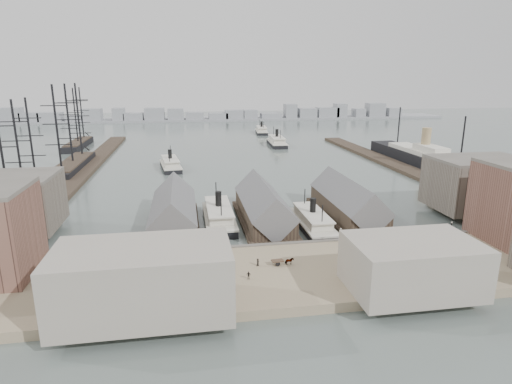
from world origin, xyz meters
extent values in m
plane|color=#4E5A56|center=(0.00, 0.00, 0.00)|extent=(900.00, 900.00, 0.00)
cube|color=#8A785C|center=(0.00, -20.00, 1.00)|extent=(180.00, 30.00, 2.00)
cube|color=#59544C|center=(0.00, -5.20, 1.15)|extent=(180.00, 1.20, 2.30)
cube|color=#2D231C|center=(-68.00, 100.00, 0.80)|extent=(10.00, 220.00, 1.60)
cube|color=#2D231C|center=(78.00, 90.00, 0.80)|extent=(10.00, 180.00, 1.60)
cube|color=#2D231C|center=(-26.00, 16.00, 0.60)|extent=(14.00, 42.00, 1.20)
cube|color=#2D231C|center=(-26.00, 17.00, 3.70)|extent=(12.00, 36.00, 5.00)
cube|color=#59595B|center=(-26.00, 17.00, 6.30)|extent=(12.60, 37.00, 12.60)
cube|color=#2D231C|center=(0.00, 16.00, 0.60)|extent=(14.00, 42.00, 1.20)
cube|color=#2D231C|center=(0.00, 17.00, 3.70)|extent=(12.00, 36.00, 5.00)
cube|color=#59595B|center=(0.00, 17.00, 6.30)|extent=(12.60, 37.00, 12.60)
cube|color=#2D231C|center=(26.00, 16.00, 0.60)|extent=(14.00, 42.00, 1.20)
cube|color=#2D231C|center=(26.00, 17.00, 3.70)|extent=(12.00, 36.00, 5.00)
cube|color=#59595B|center=(26.00, 17.00, 6.30)|extent=(12.60, 37.00, 12.60)
cube|color=#60564C|center=(-70.00, 18.00, 9.00)|extent=(26.00, 20.00, 14.00)
cube|color=#60564C|center=(68.00, 15.00, 9.50)|extent=(28.00, 20.00, 15.00)
cube|color=gray|center=(20.00, -32.00, 7.00)|extent=(24.00, 16.00, 10.00)
cube|color=gray|center=(-30.00, -32.00, 8.00)|extent=(30.00, 16.00, 12.00)
cylinder|color=black|center=(-45.00, -7.00, 3.80)|extent=(0.16, 0.16, 3.60)
sphere|color=beige|center=(-45.00, -7.00, 5.70)|extent=(0.44, 0.44, 0.44)
cylinder|color=black|center=(-15.00, -7.00, 3.80)|extent=(0.16, 0.16, 3.60)
sphere|color=beige|center=(-15.00, -7.00, 5.70)|extent=(0.44, 0.44, 0.44)
cylinder|color=black|center=(15.00, -7.00, 3.80)|extent=(0.16, 0.16, 3.60)
sphere|color=beige|center=(15.00, -7.00, 5.70)|extent=(0.44, 0.44, 0.44)
cylinder|color=black|center=(45.00, -7.00, 3.80)|extent=(0.16, 0.16, 3.60)
sphere|color=beige|center=(45.00, -7.00, 5.70)|extent=(0.44, 0.44, 0.44)
cube|color=gray|center=(0.00, 340.00, 1.00)|extent=(500.00, 40.00, 2.00)
cube|color=gray|center=(-179.40, 330.00, 7.52)|extent=(18.77, 14.00, 15.03)
cube|color=gray|center=(-162.59, 330.00, 5.11)|extent=(17.36, 14.00, 10.23)
cube|color=gray|center=(-145.16, 330.00, 5.14)|extent=(20.65, 14.00, 10.28)
cube|color=gray|center=(-123.57, 330.00, 3.62)|extent=(14.71, 14.00, 7.23)
cube|color=gray|center=(-107.98, 330.00, 6.62)|extent=(17.63, 14.00, 13.23)
cube|color=gray|center=(-83.49, 330.00, 6.79)|extent=(10.74, 14.00, 13.58)
cube|color=gray|center=(-69.86, 330.00, 4.32)|extent=(18.06, 14.00, 8.64)
cube|color=gray|center=(-49.92, 330.00, 6.64)|extent=(18.55, 14.00, 13.29)
cube|color=gray|center=(-29.70, 330.00, 6.24)|extent=(15.33, 14.00, 12.47)
cube|color=gray|center=(-11.29, 330.00, 4.36)|extent=(17.56, 14.00, 8.72)
cube|color=gray|center=(11.96, 330.00, 3.82)|extent=(18.76, 14.00, 7.63)
cube|color=gray|center=(27.85, 330.00, 5.17)|extent=(17.61, 14.00, 10.35)
cube|color=gray|center=(44.04, 330.00, 5.15)|extent=(13.38, 14.00, 10.30)
cube|color=gray|center=(65.61, 330.00, 3.38)|extent=(20.73, 14.00, 6.75)
cube|color=gray|center=(85.69, 330.00, 7.79)|extent=(11.51, 14.00, 15.57)
cube|color=gray|center=(103.47, 330.00, 5.63)|extent=(18.17, 14.00, 11.26)
cube|color=gray|center=(125.20, 330.00, 5.92)|extent=(21.81, 14.00, 11.83)
cube|color=gray|center=(139.05, 330.00, 7.75)|extent=(11.12, 14.00, 15.50)
cube|color=gray|center=(159.69, 330.00, 5.14)|extent=(10.90, 14.00, 10.29)
cube|color=gray|center=(177.90, 330.00, 7.86)|extent=(17.95, 14.00, 15.72)
cube|color=gray|center=(197.92, 330.00, 5.26)|extent=(14.21, 14.00, 10.51)
cube|color=black|center=(-13.00, 19.03, 0.92)|extent=(8.16, 28.56, 1.84)
cube|color=beige|center=(-13.00, 19.03, 2.24)|extent=(8.57, 28.56, 0.51)
cube|color=beige|center=(-13.00, 19.03, 3.67)|extent=(6.63, 20.40, 2.24)
cube|color=beige|center=(-13.00, 19.03, 5.10)|extent=(7.14, 22.44, 0.41)
cylinder|color=black|center=(-13.00, 19.03, 7.34)|extent=(1.84, 1.84, 4.59)
cylinder|color=black|center=(-13.00, 28.21, 7.14)|extent=(0.31, 0.31, 6.12)
cylinder|color=black|center=(-13.00, 9.85, 7.14)|extent=(0.31, 0.31, 6.12)
cube|color=black|center=(13.00, 10.02, 0.85)|extent=(7.52, 26.33, 1.69)
cube|color=beige|center=(13.00, 10.02, 2.07)|extent=(7.90, 26.33, 0.47)
cube|color=beige|center=(13.00, 10.02, 3.38)|extent=(6.11, 18.80, 2.07)
cube|color=beige|center=(13.00, 10.02, 4.70)|extent=(6.58, 20.68, 0.38)
cylinder|color=black|center=(13.00, 10.02, 6.77)|extent=(1.69, 1.69, 4.23)
cylinder|color=black|center=(13.00, 18.48, 6.58)|extent=(0.28, 0.28, 5.64)
cylinder|color=black|center=(13.00, 1.55, 6.58)|extent=(0.28, 0.28, 5.64)
cube|color=black|center=(-29.15, 100.64, 0.88)|extent=(11.15, 28.01, 1.75)
cube|color=beige|center=(-29.15, 100.64, 2.14)|extent=(11.54, 28.06, 0.49)
cube|color=beige|center=(-29.15, 100.64, 3.50)|extent=(8.72, 20.11, 2.14)
cube|color=beige|center=(-29.15, 100.64, 4.87)|extent=(9.45, 22.10, 0.39)
cylinder|color=black|center=(-29.15, 100.64, 7.01)|extent=(1.75, 1.75, 4.38)
cylinder|color=black|center=(-29.15, 109.40, 6.81)|extent=(0.29, 0.29, 5.84)
cylinder|color=black|center=(-29.15, 91.88, 6.81)|extent=(0.29, 0.29, 5.84)
cube|color=black|center=(35.47, 162.20, 0.99)|extent=(10.30, 31.14, 1.98)
cube|color=beige|center=(35.47, 162.20, 2.42)|extent=(10.74, 31.16, 0.55)
cube|color=beige|center=(35.47, 162.20, 3.95)|extent=(8.22, 22.28, 2.42)
cube|color=beige|center=(35.47, 162.20, 5.49)|extent=(8.88, 24.50, 0.44)
cylinder|color=black|center=(35.47, 162.20, 7.90)|extent=(1.98, 1.98, 4.94)
cylinder|color=black|center=(35.47, 172.08, 7.68)|extent=(0.33, 0.33, 6.59)
cylinder|color=black|center=(35.47, 152.32, 7.68)|extent=(0.33, 0.33, 6.59)
cube|color=black|center=(36.73, 223.54, 0.88)|extent=(10.61, 28.04, 1.76)
cube|color=beige|center=(36.73, 223.54, 2.15)|extent=(11.00, 28.08, 0.49)
cube|color=beige|center=(36.73, 223.54, 3.52)|extent=(8.34, 20.10, 2.15)
cube|color=beige|center=(36.73, 223.54, 4.89)|extent=(9.03, 22.10, 0.39)
cylinder|color=black|center=(36.73, 223.54, 7.04)|extent=(1.76, 1.76, 4.40)
cylinder|color=black|center=(36.73, 232.34, 6.84)|extent=(0.29, 0.29, 5.87)
cylinder|color=black|center=(36.73, 214.74, 6.84)|extent=(0.29, 0.29, 5.87)
cube|color=black|center=(-79.09, 49.83, 1.69)|extent=(8.45, 58.22, 3.38)
cube|color=#2D231C|center=(-79.09, 49.83, 3.66)|extent=(7.98, 52.40, 0.56)
cylinder|color=black|center=(-79.09, 43.04, 18.78)|extent=(0.75, 0.75, 31.93)
cylinder|color=black|center=(-79.09, 56.62, 18.78)|extent=(0.75, 0.75, 31.93)
cylinder|color=black|center=(-79.09, 70.21, 18.78)|extent=(0.75, 0.75, 31.93)
cube|color=black|center=(-73.65, 105.07, 1.91)|extent=(9.54, 55.12, 3.82)
cube|color=#2D231C|center=(-73.65, 105.07, 4.13)|extent=(9.01, 49.61, 0.64)
cylinder|color=black|center=(-73.65, 85.78, 21.20)|extent=(0.85, 0.85, 36.04)
cylinder|color=black|center=(-73.65, 105.07, 21.20)|extent=(0.85, 0.85, 36.04)
cylinder|color=black|center=(-73.65, 124.37, 21.20)|extent=(0.85, 0.85, 36.04)
cube|color=black|center=(-86.88, 175.01, 1.74)|extent=(8.71, 48.41, 3.49)
cube|color=#2D231C|center=(-86.88, 175.01, 3.78)|extent=(8.23, 43.57, 0.58)
cylinder|color=black|center=(-86.88, 158.07, 19.36)|extent=(0.77, 0.77, 32.92)
cylinder|color=black|center=(-86.88, 175.01, 19.36)|extent=(0.77, 0.77, 32.92)
cylinder|color=black|center=(-86.88, 191.95, 19.36)|extent=(0.77, 0.77, 32.92)
cube|color=black|center=(92.00, 86.36, 2.94)|extent=(12.76, 93.23, 5.89)
cube|color=beige|center=(92.00, 86.36, 6.87)|extent=(10.79, 53.97, 1.96)
cube|color=beige|center=(92.00, 81.45, 9.32)|extent=(7.85, 19.63, 2.94)
cylinder|color=tan|center=(92.00, 86.36, 13.74)|extent=(4.32, 4.32, 9.81)
cube|color=black|center=(36.17, -13.67, 2.39)|extent=(2.66, 9.44, 0.79)
cube|color=#30392A|center=(36.17, -13.67, 4.07)|extent=(2.77, 9.94, 2.56)
cube|color=#59595B|center=(36.17, -13.67, 5.50)|extent=(2.98, 10.34, 0.30)
imported|color=black|center=(-46.77, -17.12, 2.85)|extent=(1.68, 1.53, 1.70)
cube|color=#3F2D21|center=(-49.35, -17.38, 2.90)|extent=(2.74, 1.76, 0.25)
cylinder|color=black|center=(-49.28, -18.08, 2.55)|extent=(1.10, 0.19, 1.10)
cylinder|color=black|center=(-49.42, -16.68, 2.55)|extent=(1.10, 0.19, 1.10)
imported|color=black|center=(-0.51, -17.31, 2.80)|extent=(1.98, 1.05, 1.61)
cube|color=#3F2D21|center=(-3.10, -17.05, 2.90)|extent=(2.74, 1.75, 0.25)
cylinder|color=black|center=(-3.17, -17.74, 2.55)|extent=(1.10, 0.19, 1.10)
cylinder|color=black|center=(-3.03, -16.35, 2.55)|extent=(1.10, 0.19, 1.10)
imported|color=black|center=(26.94, -20.06, 2.86)|extent=(1.60, 1.83, 1.73)
cube|color=#3F2D21|center=(24.35, -20.28, 2.90)|extent=(2.72, 1.71, 0.25)
cylinder|color=black|center=(24.41, -20.98, 2.55)|extent=(1.10, 0.17, 1.10)
cylinder|color=black|center=(24.29, -19.58, 2.55)|extent=(1.10, 0.17, 1.10)
imported|color=black|center=(-50.71, -14.82, 2.88)|extent=(0.56, 0.71, 1.76)
imported|color=black|center=(-47.58, -21.40, 2.83)|extent=(0.70, 0.86, 1.66)
imported|color=black|center=(-19.88, -11.65, 2.85)|extent=(0.92, 1.23, 1.70)
imported|color=black|center=(-10.35, -22.63, 2.82)|extent=(1.00, 0.51, 1.64)
imported|color=black|center=(-7.41, -16.70, 2.84)|extent=(0.81, 0.96, 1.68)
imported|color=black|center=(14.70, -23.33, 2.84)|extent=(0.63, 0.47, 1.67)
imported|color=black|center=(18.35, -14.51, 2.91)|extent=(1.08, 1.12, 1.82)
imported|color=black|center=(31.22, -25.26, 2.80)|extent=(1.16, 0.88, 1.60)
imported|color=black|center=(45.49, -16.95, 2.87)|extent=(0.58, 1.08, 1.75)
imported|color=black|center=(-21.58, -22.86, 2.83)|extent=(1.02, 0.99, 1.66)
camera|label=1|loc=(-21.98, -101.41, 41.78)|focal=30.00mm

